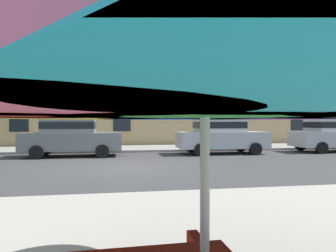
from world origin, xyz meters
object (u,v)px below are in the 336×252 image
object	(u,v)px
sedan_gray	(72,136)
patio_umbrella	(205,74)
sedan_silver	(221,135)
sedan_silver_midblock	(333,134)

from	to	relation	value
sedan_gray	patio_umbrella	size ratio (longest dim) A/B	1.13
sedan_gray	sedan_silver	xyz separation A→B (m)	(7.18, 0.00, 0.00)
sedan_silver_midblock	patio_umbrella	size ratio (longest dim) A/B	1.13
patio_umbrella	sedan_silver_midblock	bearing A→B (deg)	49.45
sedan_gray	sedan_silver	size ratio (longest dim) A/B	1.00
sedan_silver_midblock	patio_umbrella	world-z (taller)	patio_umbrella
sedan_silver	patio_umbrella	distance (m)	13.54
sedan_silver	sedan_silver_midblock	size ratio (longest dim) A/B	1.00
sedan_gray	sedan_silver	bearing A→B (deg)	0.00
sedan_gray	patio_umbrella	world-z (taller)	patio_umbrella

